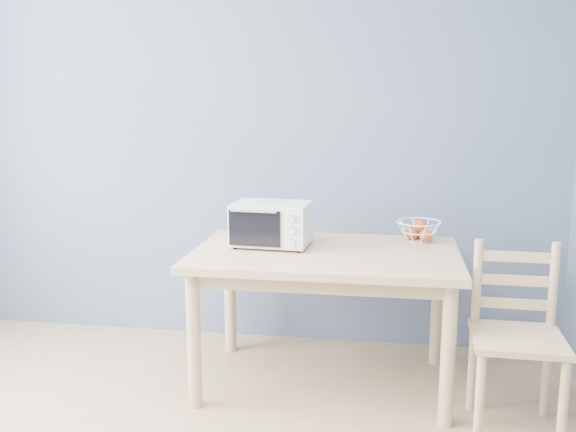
% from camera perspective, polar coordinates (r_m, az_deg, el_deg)
% --- Properties ---
extents(room, '(4.01, 4.51, 2.61)m').
position_cam_1_polar(room, '(1.95, -19.67, 2.33)').
color(room, tan).
rests_on(room, ground).
extents(dining_table, '(1.40, 0.90, 0.75)m').
position_cam_1_polar(dining_table, '(3.43, 3.34, -4.75)').
color(dining_table, tan).
rests_on(dining_table, ground).
extents(toaster_oven, '(0.43, 0.32, 0.24)m').
position_cam_1_polar(toaster_oven, '(3.48, -1.77, -0.66)').
color(toaster_oven, silver).
rests_on(toaster_oven, dining_table).
extents(fruit_basket, '(0.31, 0.31, 0.13)m').
position_cam_1_polar(fruit_basket, '(3.68, 11.57, -1.25)').
color(fruit_basket, white).
rests_on(fruit_basket, dining_table).
extents(dining_chair, '(0.42, 0.42, 0.88)m').
position_cam_1_polar(dining_chair, '(3.24, 19.62, -10.33)').
color(dining_chair, tan).
rests_on(dining_chair, ground).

